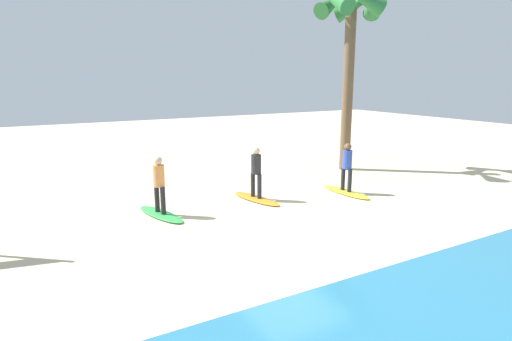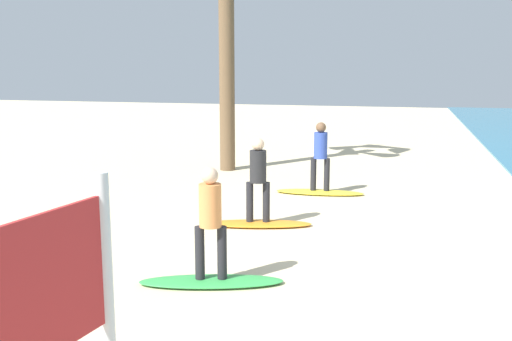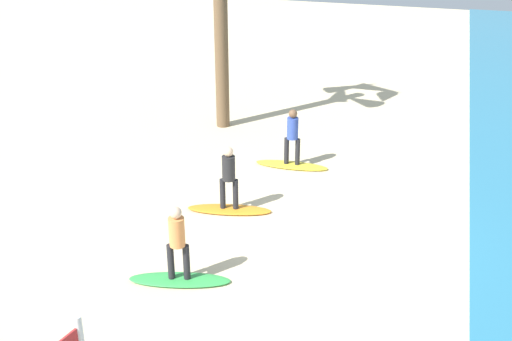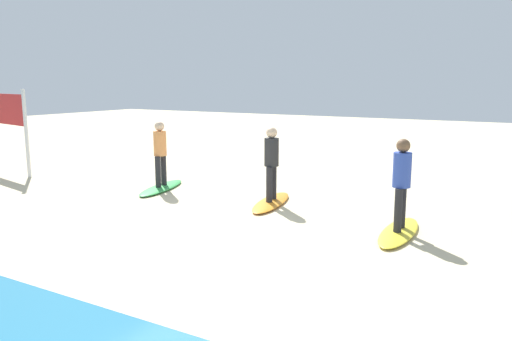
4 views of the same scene
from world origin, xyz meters
name	(u,v)px [view 3 (image 3 of 4)]	position (x,y,z in m)	size (l,w,h in m)	color
ground_plane	(334,237)	(0.00, 0.00, 0.00)	(60.00, 60.00, 0.00)	beige
surfboard_yellow	(292,165)	(-3.52, -1.89, 0.04)	(2.10, 0.56, 0.09)	yellow
surfer_yellow	(292,133)	(-3.52, -1.89, 1.04)	(0.32, 0.46, 1.64)	#232328
surfboard_orange	(229,209)	(-0.46, -2.72, 0.04)	(2.10, 0.56, 0.09)	orange
surfer_orange	(229,173)	(-0.46, -2.72, 1.04)	(0.32, 0.45, 1.64)	#232328
surfboard_green	(180,280)	(2.71, -2.70, 0.04)	(2.10, 0.56, 0.09)	green
surfer_green	(177,238)	(2.71, -2.70, 1.04)	(0.32, 0.45, 1.64)	#232328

